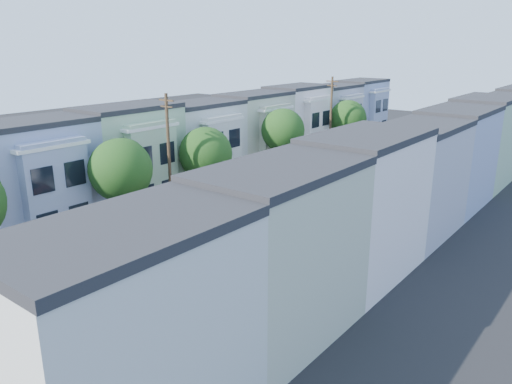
{
  "coord_description": "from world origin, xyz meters",
  "views": [
    {
      "loc": [
        23.7,
        -24.75,
        13.89
      ],
      "look_at": [
        -0.48,
        6.02,
        2.2
      ],
      "focal_mm": 35.0,
      "sensor_mm": 36.0,
      "label": 1
    }
  ],
  "objects_px": {
    "utility_pole_near": "(169,156)",
    "utility_pole_far": "(331,119)",
    "tree_c": "(205,154)",
    "parked_right_a": "(199,281)",
    "tree_d": "(282,130)",
    "parked_left_c": "(169,215)",
    "parked_right_c": "(375,190)",
    "parked_left_d": "(265,183)",
    "tree_b": "(120,170)",
    "tree_far_r": "(443,141)",
    "lead_sedan": "(367,177)",
    "parked_right_b": "(225,266)",
    "fedex_truck": "(326,187)",
    "parked_right_d": "(412,172)",
    "tree_e": "(347,119)",
    "motorcycle": "(85,346)",
    "parked_left_b": "(50,259)"
  },
  "relations": [
    {
      "from": "utility_pole_near",
      "to": "utility_pole_far",
      "type": "relative_size",
      "value": 1.0
    },
    {
      "from": "tree_c",
      "to": "parked_right_a",
      "type": "height_order",
      "value": "tree_c"
    },
    {
      "from": "tree_d",
      "to": "parked_left_c",
      "type": "height_order",
      "value": "tree_d"
    },
    {
      "from": "parked_left_c",
      "to": "parked_right_c",
      "type": "relative_size",
      "value": 1.05
    },
    {
      "from": "tree_c",
      "to": "parked_left_d",
      "type": "height_order",
      "value": "tree_c"
    },
    {
      "from": "tree_b",
      "to": "tree_far_r",
      "type": "height_order",
      "value": "tree_b"
    },
    {
      "from": "parked_right_a",
      "to": "tree_far_r",
      "type": "bearing_deg",
      "value": 81.04
    },
    {
      "from": "lead_sedan",
      "to": "parked_right_c",
      "type": "bearing_deg",
      "value": -50.69
    },
    {
      "from": "tree_b",
      "to": "parked_right_b",
      "type": "bearing_deg",
      "value": -5.15
    },
    {
      "from": "fedex_truck",
      "to": "parked_left_c",
      "type": "distance_m",
      "value": 14.31
    },
    {
      "from": "tree_d",
      "to": "parked_right_d",
      "type": "distance_m",
      "value": 14.66
    },
    {
      "from": "tree_c",
      "to": "utility_pole_near",
      "type": "distance_m",
      "value": 4.2
    },
    {
      "from": "tree_b",
      "to": "parked_right_a",
      "type": "height_order",
      "value": "tree_b"
    },
    {
      "from": "tree_c",
      "to": "tree_far_r",
      "type": "height_order",
      "value": "tree_c"
    },
    {
      "from": "parked_right_c",
      "to": "parked_right_d",
      "type": "distance_m",
      "value": 8.96
    },
    {
      "from": "parked_right_b",
      "to": "tree_e",
      "type": "bearing_deg",
      "value": 101.86
    },
    {
      "from": "lead_sedan",
      "to": "parked_right_c",
      "type": "height_order",
      "value": "parked_right_c"
    },
    {
      "from": "parked_left_d",
      "to": "utility_pole_far",
      "type": "bearing_deg",
      "value": 95.43
    },
    {
      "from": "utility_pole_near",
      "to": "parked_right_a",
      "type": "height_order",
      "value": "utility_pole_near"
    },
    {
      "from": "utility_pole_near",
      "to": "tree_c",
      "type": "bearing_deg",
      "value": 90.02
    },
    {
      "from": "parked_right_c",
      "to": "fedex_truck",
      "type": "bearing_deg",
      "value": -117.66
    },
    {
      "from": "tree_b",
      "to": "lead_sedan",
      "type": "bearing_deg",
      "value": 71.04
    },
    {
      "from": "parked_left_c",
      "to": "parked_right_d",
      "type": "bearing_deg",
      "value": 63.6
    },
    {
      "from": "fedex_truck",
      "to": "motorcycle",
      "type": "xyz_separation_m",
      "value": [
        2.89,
        -26.75,
        -1.11
      ]
    },
    {
      "from": "utility_pole_far",
      "to": "parked_left_c",
      "type": "xyz_separation_m",
      "value": [
        1.4,
        -27.54,
        -4.4
      ]
    },
    {
      "from": "lead_sedan",
      "to": "utility_pole_far",
      "type": "bearing_deg",
      "value": 145.41
    },
    {
      "from": "tree_b",
      "to": "utility_pole_far",
      "type": "xyz_separation_m",
      "value": [
        0.0,
        30.87,
        0.24
      ]
    },
    {
      "from": "tree_b",
      "to": "parked_left_d",
      "type": "relative_size",
      "value": 1.8
    },
    {
      "from": "tree_b",
      "to": "motorcycle",
      "type": "relative_size",
      "value": 3.74
    },
    {
      "from": "parked_right_b",
      "to": "motorcycle",
      "type": "height_order",
      "value": "parked_right_b"
    },
    {
      "from": "parked_left_c",
      "to": "parked_right_a",
      "type": "bearing_deg",
      "value": -39.7
    },
    {
      "from": "tree_c",
      "to": "tree_d",
      "type": "relative_size",
      "value": 0.94
    },
    {
      "from": "parked_right_a",
      "to": "tree_e",
      "type": "bearing_deg",
      "value": 100.53
    },
    {
      "from": "lead_sedan",
      "to": "motorcycle",
      "type": "bearing_deg",
      "value": -81.08
    },
    {
      "from": "parked_left_c",
      "to": "parked_right_c",
      "type": "distance_m",
      "value": 19.45
    },
    {
      "from": "parked_right_a",
      "to": "parked_right_b",
      "type": "relative_size",
      "value": 0.92
    },
    {
      "from": "tree_c",
      "to": "parked_right_b",
      "type": "distance_m",
      "value": 15.53
    },
    {
      "from": "utility_pole_near",
      "to": "parked_left_b",
      "type": "distance_m",
      "value": 12.7
    },
    {
      "from": "utility_pole_far",
      "to": "parked_right_a",
      "type": "xyz_separation_m",
      "value": [
        11.2,
        -34.18,
        -4.46
      ]
    },
    {
      "from": "tree_d",
      "to": "lead_sedan",
      "type": "distance_m",
      "value": 10.03
    },
    {
      "from": "parked_right_b",
      "to": "fedex_truck",
      "type": "bearing_deg",
      "value": 94.05
    },
    {
      "from": "parked_right_c",
      "to": "tree_c",
      "type": "bearing_deg",
      "value": -130.28
    },
    {
      "from": "tree_e",
      "to": "parked_right_c",
      "type": "distance_m",
      "value": 19.09
    },
    {
      "from": "lead_sedan",
      "to": "parked_left_d",
      "type": "height_order",
      "value": "lead_sedan"
    },
    {
      "from": "parked_left_d",
      "to": "tree_e",
      "type": "bearing_deg",
      "value": 94.26
    },
    {
      "from": "parked_left_b",
      "to": "parked_right_b",
      "type": "bearing_deg",
      "value": 26.05
    },
    {
      "from": "tree_c",
      "to": "parked_left_c",
      "type": "height_order",
      "value": "tree_c"
    },
    {
      "from": "parked_left_c",
      "to": "parked_right_c",
      "type": "bearing_deg",
      "value": 54.17
    },
    {
      "from": "utility_pole_near",
      "to": "fedex_truck",
      "type": "bearing_deg",
      "value": 52.37
    },
    {
      "from": "tree_b",
      "to": "motorcycle",
      "type": "bearing_deg",
      "value": -44.15
    }
  ]
}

